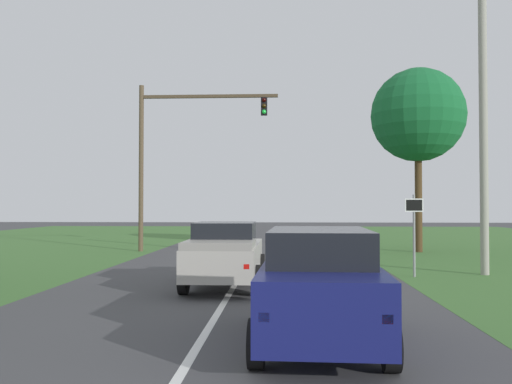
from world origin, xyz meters
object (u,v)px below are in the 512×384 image
at_px(utility_pole_right, 483,128).
at_px(oak_tree_right, 418,115).
at_px(traffic_light, 174,143).
at_px(keep_moving_sign, 414,224).
at_px(red_suv_near, 320,284).
at_px(pickup_truck_lead, 226,254).

bearing_deg(utility_pole_right, oak_tree_right, 89.86).
relative_size(traffic_light, utility_pole_right, 0.86).
bearing_deg(keep_moving_sign, traffic_light, 135.87).
height_order(oak_tree_right, utility_pole_right, utility_pole_right).
xyz_separation_m(red_suv_near, keep_moving_sign, (3.70, 8.93, 0.71)).
distance_m(red_suv_near, utility_pole_right, 12.15).
relative_size(red_suv_near, traffic_light, 0.54).
height_order(keep_moving_sign, oak_tree_right, oak_tree_right).
height_order(red_suv_near, traffic_light, traffic_light).
bearing_deg(keep_moving_sign, pickup_truck_lead, -158.00).
relative_size(red_suv_near, pickup_truck_lead, 0.88).
relative_size(pickup_truck_lead, utility_pole_right, 0.53).
relative_size(pickup_truck_lead, oak_tree_right, 0.56).
relative_size(keep_moving_sign, oak_tree_right, 0.29).
xyz_separation_m(pickup_truck_lead, keep_moving_sign, (5.99, 2.42, 0.77)).
bearing_deg(traffic_light, keep_moving_sign, -44.13).
distance_m(red_suv_near, oak_tree_right, 20.67).
distance_m(oak_tree_right, utility_pole_right, 9.35).
height_order(red_suv_near, oak_tree_right, oak_tree_right).
xyz_separation_m(red_suv_near, traffic_light, (-6.23, 18.57, 4.57)).
xyz_separation_m(traffic_light, keep_moving_sign, (9.93, -9.64, -3.86)).
distance_m(traffic_light, utility_pole_right, 15.35).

